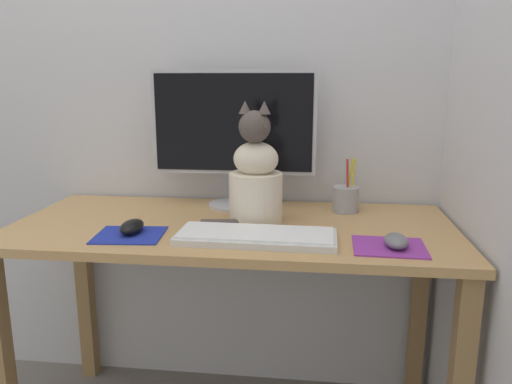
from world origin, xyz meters
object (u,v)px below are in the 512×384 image
object	(u,v)px
cat	(255,178)
pen_cup	(346,199)
keyboard	(256,236)
computer_mouse_right	(396,241)
computer_mouse_left	(132,227)
monitor	(233,130)

from	to	relation	value
cat	pen_cup	bearing A→B (deg)	39.27
keyboard	computer_mouse_right	xyz separation A→B (m)	(0.36, -0.02, 0.01)
keyboard	computer_mouse_left	bearing A→B (deg)	178.86
monitor	computer_mouse_right	world-z (taller)	monitor
monitor	pen_cup	bearing A→B (deg)	-3.81
monitor	pen_cup	xyz separation A→B (m)	(0.37, -0.02, -0.21)
computer_mouse_left	cat	bearing A→B (deg)	26.86
cat	pen_cup	world-z (taller)	cat
monitor	keyboard	bearing A→B (deg)	-71.47
monitor	computer_mouse_right	xyz separation A→B (m)	(0.47, -0.37, -0.23)
computer_mouse_left	computer_mouse_right	xyz separation A→B (m)	(0.70, -0.04, -0.00)
keyboard	computer_mouse_left	distance (m)	0.35
computer_mouse_right	cat	xyz separation A→B (m)	(-0.38, 0.20, 0.11)
computer_mouse_right	pen_cup	xyz separation A→B (m)	(-0.11, 0.35, 0.02)
monitor	computer_mouse_right	size ratio (longest dim) A/B	5.57
computer_mouse_right	pen_cup	distance (m)	0.36
keyboard	cat	xyz separation A→B (m)	(-0.02, 0.18, 0.12)
keyboard	pen_cup	size ratio (longest dim) A/B	2.46
computer_mouse_right	computer_mouse_left	bearing A→B (deg)	177.13
computer_mouse_left	cat	size ratio (longest dim) A/B	0.30
monitor	keyboard	size ratio (longest dim) A/B	1.26
pen_cup	computer_mouse_right	bearing A→B (deg)	-72.73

